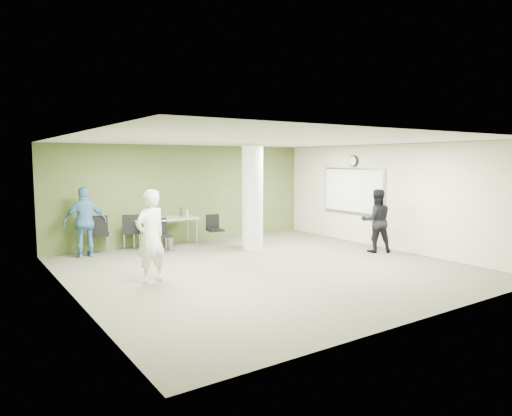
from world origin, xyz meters
TOP-DOWN VIEW (x-y plane):
  - floor at (0.00, 0.00)m, footprint 8.00×8.00m
  - ceiling at (0.00, 0.00)m, footprint 8.00×8.00m
  - wall_back at (0.00, 4.00)m, footprint 8.00×2.80m
  - wall_left at (-4.00, 0.00)m, footprint 0.02×8.00m
  - wall_right_cream at (4.00, 0.00)m, footprint 0.02×8.00m
  - column at (1.00, 2.00)m, footprint 0.56×0.56m
  - whiteboard at (3.92, 1.20)m, footprint 0.05×2.30m
  - wall_clock at (3.92, 1.20)m, footprint 0.06×0.32m
  - folding_table at (-0.89, 3.37)m, footprint 1.74×0.80m
  - wastebasket at (-0.88, 3.30)m, footprint 0.27×0.27m
  - chair_back_left at (-2.63, 3.56)m, footprint 0.63×0.63m
  - chair_back_right at (-1.78, 3.57)m, footprint 0.61×0.61m
  - chair_table_left at (-1.23, 2.95)m, footprint 0.45×0.45m
  - chair_table_right at (0.45, 3.14)m, footprint 0.46×0.46m
  - woman_white at (-2.52, 0.25)m, footprint 0.76×0.61m
  - man_black at (3.40, -0.17)m, footprint 1.00×0.94m
  - man_blue at (-2.98, 3.40)m, footprint 1.04×0.48m

SIDE VIEW (x-z plane):
  - floor at x=0.00m, z-range 0.00..0.00m
  - wastebasket at x=-0.88m, z-range 0.00..0.31m
  - chair_table_right at x=0.45m, z-range 0.07..0.91m
  - chair_table_left at x=-1.23m, z-range 0.07..0.95m
  - chair_back_right at x=-1.78m, z-range 0.08..1.05m
  - chair_back_left at x=-2.63m, z-range 0.09..1.08m
  - folding_table at x=-0.89m, z-range 0.23..1.30m
  - man_black at x=3.40m, z-range 0.00..1.63m
  - man_blue at x=-2.98m, z-range 0.00..1.73m
  - woman_white at x=-2.52m, z-range 0.00..1.81m
  - wall_back at x=0.00m, z-range 1.39..1.41m
  - wall_left at x=-4.00m, z-range 0.00..2.80m
  - wall_right_cream at x=4.00m, z-range 0.00..2.80m
  - column at x=1.00m, z-range 0.00..2.80m
  - whiteboard at x=3.92m, z-range 0.85..2.15m
  - wall_clock at x=3.92m, z-range 2.19..2.51m
  - ceiling at x=0.00m, z-range 2.80..2.80m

